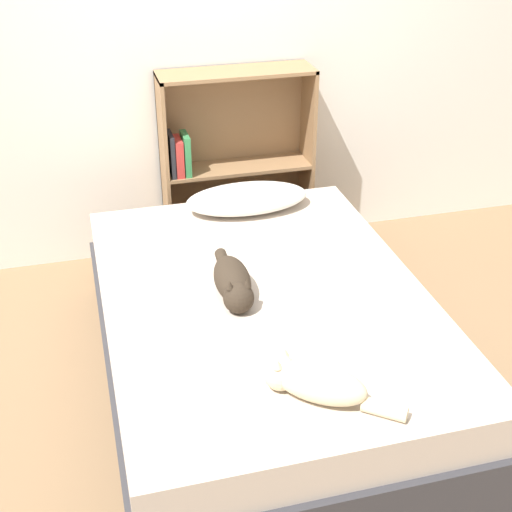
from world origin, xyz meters
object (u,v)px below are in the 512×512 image
pillow (247,198)px  cat_dark (233,282)px  cat_light (314,382)px  bookshelf (231,162)px  bed (265,340)px

pillow → cat_dark: size_ratio=1.26×
cat_light → cat_dark: size_ratio=0.86×
pillow → cat_light: bearing=-95.4°
pillow → cat_light: 1.50m
cat_light → bookshelf: 1.98m
bookshelf → bed: bearing=-96.8°
pillow → bookshelf: bearing=86.8°
bed → cat_light: cat_light is taller
cat_light → bed: bearing=-53.4°
pillow → bookshelf: 0.48m
bookshelf → cat_dark: bearing=-102.8°
bed → bookshelf: bearing=83.2°
bed → cat_light: (-0.02, -0.69, 0.31)m
cat_dark → bookshelf: (0.29, 1.28, 0.01)m
pillow → cat_light: size_ratio=1.47×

